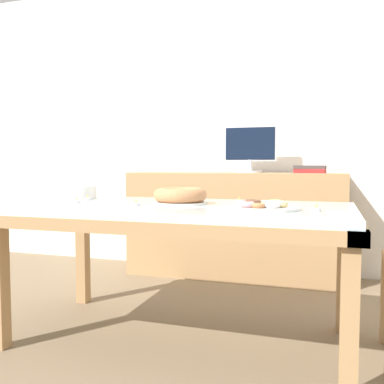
{
  "coord_description": "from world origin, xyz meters",
  "views": [
    {
      "loc": [
        0.75,
        -2.1,
        0.93
      ],
      "look_at": [
        0.03,
        0.13,
        0.78
      ],
      "focal_mm": 40.0,
      "sensor_mm": 36.0,
      "label": 1
    }
  ],
  "objects_px": {
    "tealight_near_cakes": "(136,204)",
    "tealight_left_edge": "(239,201)",
    "plate_stack": "(79,192)",
    "computer_monitor": "(250,149)",
    "tealight_centre": "(316,209)",
    "pastry_platter": "(263,206)",
    "cake_chocolate_round": "(180,196)",
    "book_stack": "(310,169)",
    "tealight_right_edge": "(88,199)",
    "tealight_near_front": "(77,201)"
  },
  "relations": [
    {
      "from": "plate_stack",
      "to": "tealight_right_edge",
      "type": "xyz_separation_m",
      "value": [
        0.12,
        -0.1,
        -0.03
      ]
    },
    {
      "from": "plate_stack",
      "to": "tealight_centre",
      "type": "height_order",
      "value": "plate_stack"
    },
    {
      "from": "book_stack",
      "to": "plate_stack",
      "type": "relative_size",
      "value": 1.16
    },
    {
      "from": "cake_chocolate_round",
      "to": "computer_monitor",
      "type": "bearing_deg",
      "value": 83.76
    },
    {
      "from": "computer_monitor",
      "to": "tealight_near_cakes",
      "type": "distance_m",
      "value": 1.54
    },
    {
      "from": "tealight_right_edge",
      "to": "cake_chocolate_round",
      "type": "bearing_deg",
      "value": -3.46
    },
    {
      "from": "tealight_left_edge",
      "to": "plate_stack",
      "type": "bearing_deg",
      "value": -178.24
    },
    {
      "from": "book_stack",
      "to": "tealight_near_cakes",
      "type": "bearing_deg",
      "value": -118.28
    },
    {
      "from": "plate_stack",
      "to": "tealight_left_edge",
      "type": "xyz_separation_m",
      "value": [
        1.0,
        0.03,
        -0.03
      ]
    },
    {
      "from": "pastry_platter",
      "to": "tealight_near_front",
      "type": "xyz_separation_m",
      "value": [
        -1.03,
        0.03,
        -0.0
      ]
    },
    {
      "from": "computer_monitor",
      "to": "book_stack",
      "type": "bearing_deg",
      "value": 0.17
    },
    {
      "from": "cake_chocolate_round",
      "to": "tealight_near_front",
      "type": "height_order",
      "value": "cake_chocolate_round"
    },
    {
      "from": "plate_stack",
      "to": "tealight_near_cakes",
      "type": "bearing_deg",
      "value": -30.28
    },
    {
      "from": "plate_stack",
      "to": "pastry_platter",
      "type": "bearing_deg",
      "value": -13.62
    },
    {
      "from": "book_stack",
      "to": "tealight_near_front",
      "type": "bearing_deg",
      "value": -129.57
    },
    {
      "from": "book_stack",
      "to": "tealight_right_edge",
      "type": "bearing_deg",
      "value": -133.46
    },
    {
      "from": "computer_monitor",
      "to": "tealight_near_cakes",
      "type": "height_order",
      "value": "computer_monitor"
    },
    {
      "from": "tealight_centre",
      "to": "tealight_left_edge",
      "type": "xyz_separation_m",
      "value": [
        -0.42,
        0.33,
        0.0
      ]
    },
    {
      "from": "book_stack",
      "to": "tealight_near_cakes",
      "type": "distance_m",
      "value": 1.69
    },
    {
      "from": "computer_monitor",
      "to": "tealight_centre",
      "type": "relative_size",
      "value": 10.6
    },
    {
      "from": "book_stack",
      "to": "tealight_left_edge",
      "type": "bearing_deg",
      "value": -106.11
    },
    {
      "from": "book_stack",
      "to": "tealight_right_edge",
      "type": "height_order",
      "value": "book_stack"
    },
    {
      "from": "pastry_platter",
      "to": "cake_chocolate_round",
      "type": "bearing_deg",
      "value": 162.47
    },
    {
      "from": "tealight_centre",
      "to": "tealight_right_edge",
      "type": "xyz_separation_m",
      "value": [
        -1.3,
        0.2,
        0.0
      ]
    },
    {
      "from": "book_stack",
      "to": "cake_chocolate_round",
      "type": "distance_m",
      "value": 1.45
    },
    {
      "from": "pastry_platter",
      "to": "tealight_centre",
      "type": "height_order",
      "value": "pastry_platter"
    },
    {
      "from": "plate_stack",
      "to": "tealight_right_edge",
      "type": "relative_size",
      "value": 5.25
    },
    {
      "from": "tealight_near_cakes",
      "to": "tealight_left_edge",
      "type": "distance_m",
      "value": 0.58
    },
    {
      "from": "pastry_platter",
      "to": "tealight_right_edge",
      "type": "bearing_deg",
      "value": 170.18
    },
    {
      "from": "plate_stack",
      "to": "tealight_near_cakes",
      "type": "relative_size",
      "value": 5.25
    },
    {
      "from": "computer_monitor",
      "to": "book_stack",
      "type": "xyz_separation_m",
      "value": [
        0.47,
        0.0,
        -0.16
      ]
    },
    {
      "from": "pastry_platter",
      "to": "tealight_left_edge",
      "type": "distance_m",
      "value": 0.36
    },
    {
      "from": "tealight_left_edge",
      "to": "tealight_centre",
      "type": "bearing_deg",
      "value": -38.12
    },
    {
      "from": "computer_monitor",
      "to": "tealight_left_edge",
      "type": "relative_size",
      "value": 10.6
    },
    {
      "from": "tealight_near_front",
      "to": "tealight_centre",
      "type": "height_order",
      "value": "same"
    },
    {
      "from": "cake_chocolate_round",
      "to": "tealight_near_front",
      "type": "relative_size",
      "value": 7.35
    },
    {
      "from": "book_stack",
      "to": "tealight_centre",
      "type": "height_order",
      "value": "book_stack"
    },
    {
      "from": "plate_stack",
      "to": "tealight_centre",
      "type": "bearing_deg",
      "value": -11.92
    },
    {
      "from": "tealight_near_front",
      "to": "book_stack",
      "type": "bearing_deg",
      "value": 50.43
    },
    {
      "from": "tealight_centre",
      "to": "tealight_near_cakes",
      "type": "distance_m",
      "value": 0.89
    },
    {
      "from": "book_stack",
      "to": "tealight_centre",
      "type": "relative_size",
      "value": 6.11
    },
    {
      "from": "tealight_near_cakes",
      "to": "cake_chocolate_round",
      "type": "bearing_deg",
      "value": 43.82
    },
    {
      "from": "tealight_centre",
      "to": "tealight_near_front",
      "type": "bearing_deg",
      "value": 178.1
    },
    {
      "from": "book_stack",
      "to": "tealight_near_cakes",
      "type": "xyz_separation_m",
      "value": [
        -0.79,
        -1.48,
        -0.16
      ]
    },
    {
      "from": "pastry_platter",
      "to": "computer_monitor",
      "type": "bearing_deg",
      "value": 102.51
    },
    {
      "from": "cake_chocolate_round",
      "to": "tealight_centre",
      "type": "distance_m",
      "value": 0.73
    },
    {
      "from": "cake_chocolate_round",
      "to": "tealight_near_cakes",
      "type": "bearing_deg",
      "value": -136.18
    },
    {
      "from": "tealight_left_edge",
      "to": "tealight_right_edge",
      "type": "bearing_deg",
      "value": -171.35
    },
    {
      "from": "pastry_platter",
      "to": "book_stack",
      "type": "bearing_deg",
      "value": 84.06
    },
    {
      "from": "computer_monitor",
      "to": "tealight_right_edge",
      "type": "relative_size",
      "value": 10.6
    }
  ]
}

